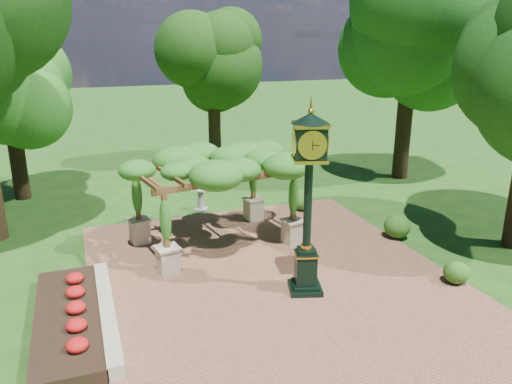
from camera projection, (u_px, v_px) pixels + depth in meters
name	position (u px, v px, depth m)	size (l,w,h in m)	color
ground	(288.00, 297.00, 13.29)	(120.00, 120.00, 0.00)	#1E4714
brick_plaza	(274.00, 280.00, 14.18)	(10.00, 12.00, 0.04)	brown
border_wall	(107.00, 313.00, 12.17)	(0.35, 5.00, 0.40)	#C6B793
flower_bed	(68.00, 320.00, 11.88)	(1.50, 5.00, 0.36)	red
pedestal_clock	(308.00, 188.00, 12.69)	(1.21, 1.21, 4.93)	black
pergola	(214.00, 168.00, 15.89)	(5.54, 4.01, 3.19)	beige
sundial	(201.00, 201.00, 19.78)	(0.62, 0.62, 0.85)	gray
shrub_front	(456.00, 272.00, 13.89)	(0.70, 0.70, 0.63)	#285618
shrub_mid	(397.00, 226.00, 16.99)	(0.90, 0.90, 0.81)	#275818
shrub_back	(303.00, 202.00, 19.69)	(0.71, 0.71, 0.64)	#2D5C1A
tree_west_far	(7.00, 85.00, 19.93)	(3.78, 3.78, 6.93)	black
tree_north	(213.00, 64.00, 25.32)	(3.95, 3.95, 7.66)	black
tree_east_far	(412.00, 36.00, 22.54)	(5.62, 5.62, 9.61)	black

